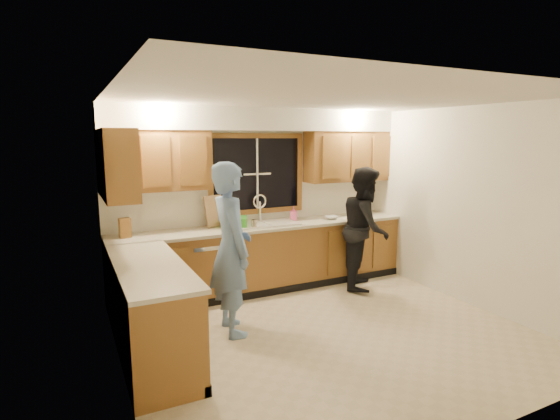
# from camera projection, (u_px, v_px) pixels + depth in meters

# --- Properties ---
(floor) EXTENTS (4.20, 4.20, 0.00)m
(floor) POSITION_uv_depth(u_px,v_px,m) (327.00, 333.00, 4.77)
(floor) COLOR beige
(floor) RESTS_ON ground
(ceiling) EXTENTS (4.20, 4.20, 0.00)m
(ceiling) POSITION_uv_depth(u_px,v_px,m) (331.00, 98.00, 4.36)
(ceiling) COLOR silver
(wall_back) EXTENTS (4.20, 0.00, 4.20)m
(wall_back) POSITION_uv_depth(u_px,v_px,m) (257.00, 198.00, 6.25)
(wall_back) COLOR white
(wall_back) RESTS_ON ground
(wall_left) EXTENTS (0.00, 3.80, 3.80)m
(wall_left) POSITION_uv_depth(u_px,v_px,m) (116.00, 241.00, 3.65)
(wall_left) COLOR white
(wall_left) RESTS_ON ground
(wall_right) EXTENTS (0.00, 3.80, 3.80)m
(wall_right) POSITION_uv_depth(u_px,v_px,m) (470.00, 207.00, 5.48)
(wall_right) COLOR white
(wall_right) RESTS_ON ground
(base_cabinets_back) EXTENTS (4.20, 0.60, 0.88)m
(base_cabinets_back) POSITION_uv_depth(u_px,v_px,m) (266.00, 258.00, 6.11)
(base_cabinets_back) COLOR #915F2A
(base_cabinets_back) RESTS_ON ground
(base_cabinets_left) EXTENTS (0.60, 1.90, 0.88)m
(base_cabinets_left) POSITION_uv_depth(u_px,v_px,m) (150.00, 312.00, 4.22)
(base_cabinets_left) COLOR #915F2A
(base_cabinets_left) RESTS_ON ground
(countertop_back) EXTENTS (4.20, 0.63, 0.04)m
(countertop_back) POSITION_uv_depth(u_px,v_px,m) (266.00, 226.00, 6.02)
(countertop_back) COLOR beige
(countertop_back) RESTS_ON base_cabinets_back
(countertop_left) EXTENTS (0.63, 1.90, 0.04)m
(countertop_left) POSITION_uv_depth(u_px,v_px,m) (149.00, 266.00, 4.15)
(countertop_left) COLOR beige
(countertop_left) RESTS_ON base_cabinets_left
(upper_cabinets_left) EXTENTS (1.35, 0.33, 0.75)m
(upper_cabinets_left) POSITION_uv_depth(u_px,v_px,m) (156.00, 161.00, 5.38)
(upper_cabinets_left) COLOR #915F2A
(upper_cabinets_left) RESTS_ON wall_back
(upper_cabinets_right) EXTENTS (1.35, 0.33, 0.75)m
(upper_cabinets_right) POSITION_uv_depth(u_px,v_px,m) (347.00, 157.00, 6.63)
(upper_cabinets_right) COLOR #915F2A
(upper_cabinets_right) RESTS_ON wall_back
(upper_cabinets_return) EXTENTS (0.33, 0.90, 0.75)m
(upper_cabinets_return) POSITION_uv_depth(u_px,v_px,m) (118.00, 165.00, 4.62)
(upper_cabinets_return) COLOR #915F2A
(upper_cabinets_return) RESTS_ON wall_left
(soffit) EXTENTS (4.20, 0.35, 0.30)m
(soffit) POSITION_uv_depth(u_px,v_px,m) (261.00, 120.00, 5.91)
(soffit) COLOR silver
(soffit) RESTS_ON wall_back
(window_frame) EXTENTS (1.44, 0.03, 1.14)m
(window_frame) POSITION_uv_depth(u_px,v_px,m) (257.00, 174.00, 6.18)
(window_frame) COLOR black
(window_frame) RESTS_ON wall_back
(sink) EXTENTS (0.86, 0.52, 0.57)m
(sink) POSITION_uv_depth(u_px,v_px,m) (266.00, 228.00, 6.05)
(sink) COLOR silver
(sink) RESTS_ON countertop_back
(dishwasher) EXTENTS (0.60, 0.56, 0.82)m
(dishwasher) POSITION_uv_depth(u_px,v_px,m) (207.00, 268.00, 5.74)
(dishwasher) COLOR white
(dishwasher) RESTS_ON floor
(stove) EXTENTS (0.58, 0.75, 0.90)m
(stove) POSITION_uv_depth(u_px,v_px,m) (162.00, 334.00, 3.71)
(stove) COLOR white
(stove) RESTS_ON floor
(man) EXTENTS (0.48, 0.70, 1.86)m
(man) POSITION_uv_depth(u_px,v_px,m) (231.00, 249.00, 4.67)
(man) COLOR #688BC4
(man) RESTS_ON floor
(woman) EXTENTS (1.03, 1.05, 1.71)m
(woman) POSITION_uv_depth(u_px,v_px,m) (365.00, 228.00, 6.13)
(woman) COLOR black
(woman) RESTS_ON floor
(knife_block) EXTENTS (0.14, 0.12, 0.24)m
(knife_block) POSITION_uv_depth(u_px,v_px,m) (125.00, 228.00, 5.23)
(knife_block) COLOR #8F5E27
(knife_block) RESTS_ON countertop_back
(cutting_board) EXTENTS (0.33, 0.22, 0.42)m
(cutting_board) POSITION_uv_depth(u_px,v_px,m) (215.00, 211.00, 5.89)
(cutting_board) COLOR tan
(cutting_board) RESTS_ON countertop_back
(dish_crate) EXTENTS (0.39, 0.38, 0.14)m
(dish_crate) POSITION_uv_depth(u_px,v_px,m) (235.00, 222.00, 5.82)
(dish_crate) COLOR green
(dish_crate) RESTS_ON countertop_back
(soap_bottle) EXTENTS (0.12, 0.12, 0.20)m
(soap_bottle) POSITION_uv_depth(u_px,v_px,m) (293.00, 213.00, 6.33)
(soap_bottle) COLOR pink
(soap_bottle) RESTS_ON countertop_back
(bowl) EXTENTS (0.24, 0.24, 0.05)m
(bowl) POSITION_uv_depth(u_px,v_px,m) (331.00, 218.00, 6.43)
(bowl) COLOR silver
(bowl) RESTS_ON countertop_back
(can_left) EXTENTS (0.07, 0.07, 0.12)m
(can_left) POSITION_uv_depth(u_px,v_px,m) (244.00, 224.00, 5.75)
(can_left) COLOR #B8A78E
(can_left) RESTS_ON countertop_back
(can_right) EXTENTS (0.09, 0.09, 0.13)m
(can_right) POSITION_uv_depth(u_px,v_px,m) (254.00, 224.00, 5.73)
(can_right) COLOR #B8A78E
(can_right) RESTS_ON countertop_back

